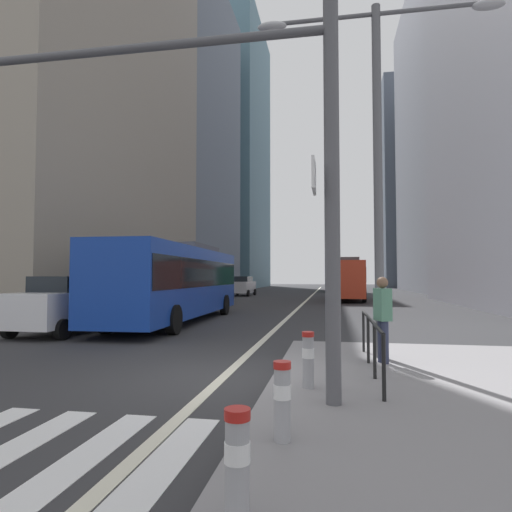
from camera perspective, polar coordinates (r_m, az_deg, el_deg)
name	(u,v)px	position (r m, az deg, el deg)	size (l,w,h in m)	color
ground_plane	(300,306)	(28.29, 5.82, -6.62)	(160.00, 160.00, 0.00)	#303033
crosswalk_stripes	(35,462)	(5.52, -27.09, -22.95)	(8.55, 3.20, 0.01)	silver
lane_centre_line	(309,299)	(38.25, 6.92, -5.58)	(0.20, 80.00, 0.01)	beige
office_tower_left_mid	(178,136)	(54.61, -10.20, 15.29)	(10.47, 22.18, 37.54)	slate
office_tower_left_far	(230,155)	(80.42, -3.45, 13.10)	(11.54, 22.21, 47.66)	slate
office_tower_right_mid	(452,136)	(61.69, 24.34, 14.21)	(10.04, 25.89, 39.27)	gray
office_tower_right_far	(414,188)	(86.11, 20.03, 8.40)	(12.24, 17.49, 36.53)	slate
city_bus_blue_oncoming	(178,279)	(18.80, -10.28, -2.97)	(2.92, 12.05, 3.40)	#14389E
sedan_white_oncoming	(66,304)	(16.32, -23.77, -5.81)	(2.07, 4.32, 1.94)	silver
city_bus_red_receding	(347,278)	(36.93, 11.92, -2.80)	(2.90, 11.54, 3.40)	red
city_bus_red_distant	(338,277)	(57.19, 10.68, -2.76)	(2.71, 10.56, 3.40)	#198456
car_oncoming_mid	(243,286)	(43.70, -1.77, -3.94)	(2.16, 4.62, 1.94)	silver
car_receding_near	(335,283)	(66.77, 10.39, -3.47)	(2.09, 4.53, 1.94)	maroon
traffic_signal_gantry	(179,133)	(7.01, -10.15, 15.68)	(6.85, 0.65, 6.00)	#515156
street_lamp_post	(377,129)	(10.57, 15.67, 15.84)	(5.50, 0.32, 8.00)	#56565B
bollard_front	(237,459)	(3.49, -2.48, -25.15)	(0.20, 0.20, 0.82)	#99999E
bollard_left	(282,397)	(4.97, 3.48, -17.99)	(0.20, 0.20, 0.86)	#99999E
bollard_right	(308,357)	(7.21, 6.88, -13.01)	(0.20, 0.20, 0.90)	#99999E
pedestrian_railing	(371,332)	(8.70, 14.90, -9.66)	(0.06, 4.21, 0.98)	black
pedestrian_waiting	(383,315)	(9.47, 16.34, -7.41)	(0.36, 0.44, 1.78)	#2D334C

